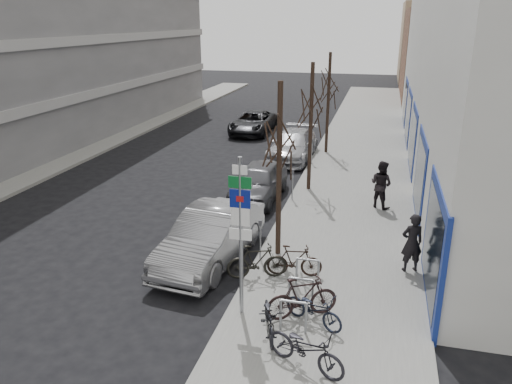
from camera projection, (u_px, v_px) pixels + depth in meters
The scene contains 25 objects.
ground at pixel (155, 304), 13.19m from camera, with size 120.00×120.00×0.00m, color black.
sidewalk_east at pixel (353, 194), 21.28m from camera, with size 5.00×70.00×0.15m, color slate.
sidewalk_west at pixel (38, 168), 24.86m from camera, with size 3.00×70.00×0.15m, color slate.
brick_building_far at pixel (472, 55), 45.47m from camera, with size 12.00×14.00×8.00m, color brown.
tan_building_far at pixel (458, 42), 58.92m from camera, with size 13.00×12.00×9.00m, color #937A5B.
highway_sign_pole at pixel (241, 228), 11.81m from camera, with size 0.55×0.10×4.20m.
bike_rack at pixel (301, 289), 12.64m from camera, with size 0.66×2.26×0.83m.
tree_near at pixel (280, 130), 14.44m from camera, with size 1.80×1.80×5.50m.
tree_mid at pixel (312, 97), 20.39m from camera, with size 1.80×1.80×5.50m.
tree_far at pixel (329, 79), 26.34m from camera, with size 1.80×1.80×5.50m.
meter_front at pixel (260, 236), 15.14m from camera, with size 0.10×0.08×1.27m.
meter_mid at pixel (292, 181), 20.17m from camera, with size 0.10×0.08×1.27m.
meter_back at pixel (312, 149), 25.20m from camera, with size 0.10×0.08×1.27m.
bike_near_left at pixel (270, 315), 11.55m from camera, with size 0.49×1.62×0.99m, color black.
bike_near_right at pixel (302, 297), 12.19m from camera, with size 0.55×1.85×1.12m, color black.
bike_mid_curb at pixel (314, 306), 11.93m from camera, with size 0.48×1.60×0.98m, color black.
bike_mid_inner at pixel (257, 261), 14.06m from camera, with size 0.52×1.73×1.05m, color black.
bike_far_curb at pixel (306, 345), 10.39m from camera, with size 0.56×1.86×1.13m, color black.
bike_far_inner at pixel (294, 260), 14.19m from camera, with size 0.48×1.60×0.97m, color black.
parked_car_front at pixel (210, 237), 15.28m from camera, with size 1.75×5.02×1.65m, color #939397.
parked_car_mid at pixel (259, 182), 20.64m from camera, with size 1.79×4.45×1.52m, color #46464A.
parked_car_back at pixel (293, 145), 26.56m from camera, with size 2.10×5.17×1.50m, color #A5A5AA.
lane_car at pixel (253, 122), 32.62m from camera, with size 2.35×5.09×1.42m, color black.
pedestrian_near at pixel (412, 243), 14.37m from camera, with size 0.65×0.43×1.78m, color black.
pedestrian_far at pixel (381, 184), 19.27m from camera, with size 0.70×0.47×1.89m, color black.
Camera 1 is at (5.42, -10.46, 7.16)m, focal length 35.00 mm.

